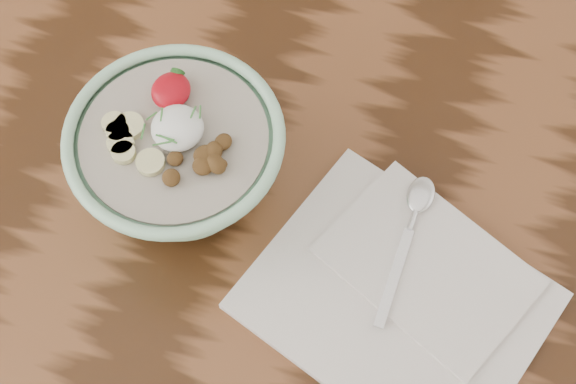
# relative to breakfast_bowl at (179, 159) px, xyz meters

# --- Properties ---
(table) EXTENTS (1.60, 0.90, 0.75)m
(table) POSITION_rel_breakfast_bowl_xyz_m (0.01, 0.06, -0.16)
(table) COLOR #371D0D
(table) RESTS_ON ground
(breakfast_bowl) EXTENTS (0.21, 0.21, 0.14)m
(breakfast_bowl) POSITION_rel_breakfast_bowl_xyz_m (0.00, 0.00, 0.00)
(breakfast_bowl) COLOR #A2DAB2
(breakfast_bowl) RESTS_ON table
(napkin) EXTENTS (0.33, 0.30, 0.02)m
(napkin) POSITION_rel_breakfast_bowl_xyz_m (0.24, -0.04, -0.06)
(napkin) COLOR silver
(napkin) RESTS_ON table
(spoon) EXTENTS (0.03, 0.17, 0.01)m
(spoon) POSITION_rel_breakfast_bowl_xyz_m (0.23, 0.04, -0.05)
(spoon) COLOR silver
(spoon) RESTS_ON napkin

